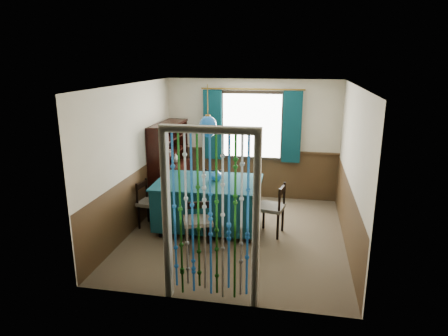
% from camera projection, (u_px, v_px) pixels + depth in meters
% --- Properties ---
extents(floor, '(4.00, 4.00, 0.00)m').
position_uv_depth(floor, '(236.00, 234.00, 6.81)').
color(floor, brown).
rests_on(floor, ground).
extents(ceiling, '(4.00, 4.00, 0.00)m').
position_uv_depth(ceiling, '(237.00, 85.00, 6.14)').
color(ceiling, silver).
rests_on(ceiling, ground).
extents(wall_back, '(3.60, 0.00, 3.60)m').
position_uv_depth(wall_back, '(252.00, 140.00, 8.37)').
color(wall_back, beige).
rests_on(wall_back, ground).
extents(wall_front, '(3.60, 0.00, 3.60)m').
position_uv_depth(wall_front, '(209.00, 207.00, 4.58)').
color(wall_front, beige).
rests_on(wall_front, ground).
extents(wall_left, '(0.00, 4.00, 4.00)m').
position_uv_depth(wall_left, '(133.00, 158.00, 6.80)').
color(wall_left, beige).
rests_on(wall_left, ground).
extents(wall_right, '(0.00, 4.00, 4.00)m').
position_uv_depth(wall_right, '(352.00, 169.00, 6.15)').
color(wall_right, beige).
rests_on(wall_right, ground).
extents(wainscot_back, '(3.60, 0.00, 3.60)m').
position_uv_depth(wainscot_back, '(251.00, 174.00, 8.55)').
color(wainscot_back, '#422E19').
rests_on(wainscot_back, ground).
extents(wainscot_front, '(3.60, 0.00, 3.60)m').
position_uv_depth(wainscot_front, '(210.00, 265.00, 4.80)').
color(wainscot_front, '#422E19').
rests_on(wainscot_front, ground).
extents(wainscot_left, '(0.00, 4.00, 4.00)m').
position_uv_depth(wainscot_left, '(136.00, 200.00, 7.00)').
color(wainscot_left, '#422E19').
rests_on(wainscot_left, ground).
extents(wainscot_right, '(0.00, 4.00, 4.00)m').
position_uv_depth(wainscot_right, '(347.00, 214.00, 6.35)').
color(wainscot_right, '#422E19').
rests_on(wainscot_right, ground).
extents(window, '(1.32, 0.12, 1.42)m').
position_uv_depth(window, '(252.00, 126.00, 8.24)').
color(window, black).
rests_on(window, wall_back).
extents(doorway, '(1.16, 0.12, 2.18)m').
position_uv_depth(doorway, '(211.00, 221.00, 4.69)').
color(doorway, silver).
rests_on(doorway, ground).
extents(dining_table, '(1.84, 1.30, 0.87)m').
position_uv_depth(dining_table, '(209.00, 202.00, 6.91)').
color(dining_table, '#0A2E36').
rests_on(dining_table, floor).
extents(chair_near, '(0.55, 0.54, 0.88)m').
position_uv_depth(chair_near, '(198.00, 222.00, 6.13)').
color(chair_near, black).
rests_on(chair_near, floor).
extents(chair_far, '(0.48, 0.47, 0.84)m').
position_uv_depth(chair_far, '(214.00, 190.00, 7.67)').
color(chair_far, black).
rests_on(chair_far, floor).
extents(chair_left, '(0.44, 0.46, 0.83)m').
position_uv_depth(chair_left, '(149.00, 202.00, 7.03)').
color(chair_left, black).
rests_on(chair_left, floor).
extents(chair_right, '(0.49, 0.50, 0.89)m').
position_uv_depth(chair_right, '(273.00, 208.00, 6.70)').
color(chair_right, black).
rests_on(chair_right, floor).
extents(sideboard, '(0.47, 1.29, 1.67)m').
position_uv_depth(sideboard, '(170.00, 177.00, 8.07)').
color(sideboard, black).
rests_on(sideboard, floor).
extents(pendant_lamp, '(0.29, 0.29, 0.86)m').
position_uv_depth(pendant_lamp, '(208.00, 126.00, 6.55)').
color(pendant_lamp, olive).
rests_on(pendant_lamp, ceiling).
extents(vase_table, '(0.24, 0.24, 0.19)m').
position_uv_depth(vase_table, '(216.00, 175.00, 6.85)').
color(vase_table, '#165399').
rests_on(vase_table, dining_table).
extents(bowl_shelf, '(0.26, 0.26, 0.05)m').
position_uv_depth(bowl_shelf, '(167.00, 151.00, 7.64)').
color(bowl_shelf, beige).
rests_on(bowl_shelf, sideboard).
extents(vase_sideboard, '(0.22, 0.22, 0.21)m').
position_uv_depth(vase_sideboard, '(175.00, 157.00, 8.17)').
color(vase_sideboard, beige).
rests_on(vase_sideboard, sideboard).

